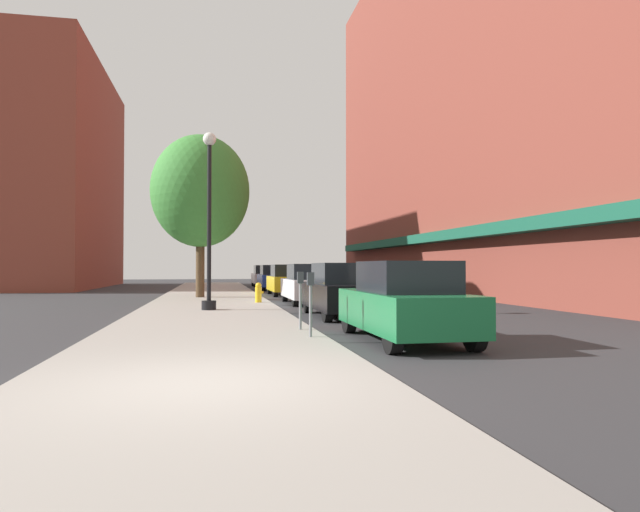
# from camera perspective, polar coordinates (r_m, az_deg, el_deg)

# --- Properties ---
(ground_plane) EXTENTS (90.00, 90.00, 0.00)m
(ground_plane) POSITION_cam_1_polar(r_m,az_deg,el_deg) (25.27, -2.08, -4.62)
(ground_plane) COLOR #2D2D30
(sidewalk_slab) EXTENTS (4.80, 50.00, 0.12)m
(sidewalk_slab) POSITION_cam_1_polar(r_m,az_deg,el_deg) (25.97, -11.20, -4.37)
(sidewalk_slab) COLOR gray
(sidewalk_slab) RESTS_ON ground
(building_right_brick) EXTENTS (6.80, 40.00, 23.83)m
(building_right_brick) POSITION_cam_1_polar(r_m,az_deg,el_deg) (34.13, 16.18, 16.57)
(building_right_brick) COLOR brown
(building_right_brick) RESTS_ON ground
(building_far_background) EXTENTS (6.80, 18.00, 16.42)m
(building_far_background) POSITION_cam_1_polar(r_m,az_deg,el_deg) (45.79, -25.09, 7.33)
(building_far_background) COLOR brown
(building_far_background) RESTS_ON ground
(lamppost) EXTENTS (0.48, 0.48, 5.90)m
(lamppost) POSITION_cam_1_polar(r_m,az_deg,el_deg) (18.71, -11.38, 3.99)
(lamppost) COLOR black
(lamppost) RESTS_ON sidewalk_slab
(fire_hydrant) EXTENTS (0.33, 0.26, 0.79)m
(fire_hydrant) POSITION_cam_1_polar(r_m,az_deg,el_deg) (22.19, -6.38, -3.76)
(fire_hydrant) COLOR gold
(fire_hydrant) RESTS_ON sidewalk_slab
(parking_meter_near) EXTENTS (0.14, 0.09, 1.31)m
(parking_meter_near) POSITION_cam_1_polar(r_m,az_deg,el_deg) (11.24, -0.98, -4.16)
(parking_meter_near) COLOR slate
(parking_meter_near) RESTS_ON sidewalk_slab
(parking_meter_far) EXTENTS (0.14, 0.09, 1.31)m
(parking_meter_far) POSITION_cam_1_polar(r_m,az_deg,el_deg) (12.56, -2.05, -3.84)
(parking_meter_far) COLOR slate
(parking_meter_far) RESTS_ON sidewalk_slab
(tree_near) EXTENTS (4.59, 4.59, 7.63)m
(tree_near) POSITION_cam_1_polar(r_m,az_deg,el_deg) (26.70, -12.25, 6.55)
(tree_near) COLOR #4C3823
(tree_near) RESTS_ON sidewalk_slab
(car_green) EXTENTS (1.80, 4.30, 1.66)m
(car_green) POSITION_cam_1_polar(r_m,az_deg,el_deg) (11.58, 8.74, -4.75)
(car_green) COLOR black
(car_green) RESTS_ON ground
(car_black) EXTENTS (1.80, 4.30, 1.66)m
(car_black) POSITION_cam_1_polar(r_m,az_deg,el_deg) (17.04, 2.27, -3.59)
(car_black) COLOR black
(car_black) RESTS_ON ground
(car_white) EXTENTS (1.80, 4.30, 1.66)m
(car_white) POSITION_cam_1_polar(r_m,az_deg,el_deg) (23.01, -1.21, -2.95)
(car_white) COLOR black
(car_white) RESTS_ON ground
(car_yellow) EXTENTS (1.80, 4.30, 1.66)m
(car_yellow) POSITION_cam_1_polar(r_m,az_deg,el_deg) (29.82, -3.45, -2.53)
(car_yellow) COLOR black
(car_yellow) RESTS_ON ground
(car_blue) EXTENTS (1.80, 4.30, 1.66)m
(car_blue) POSITION_cam_1_polar(r_m,az_deg,el_deg) (36.74, -4.87, -2.26)
(car_blue) COLOR black
(car_blue) RESTS_ON ground
(car_silver) EXTENTS (1.80, 4.30, 1.66)m
(car_silver) POSITION_cam_1_polar(r_m,az_deg,el_deg) (42.87, -5.74, -2.09)
(car_silver) COLOR black
(car_silver) RESTS_ON ground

